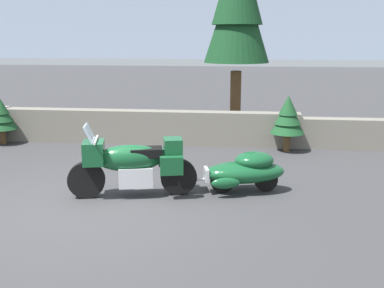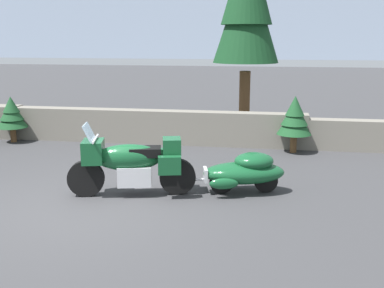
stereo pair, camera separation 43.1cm
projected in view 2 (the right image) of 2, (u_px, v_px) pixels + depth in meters
ground_plane at (87, 206)px, 8.08m from camera, size 80.00×80.00×0.00m
stone_guard_wall at (115, 126)px, 12.99m from camera, size 24.00×0.58×0.92m
distant_ridgeline at (259, 11)px, 97.73m from camera, size 240.00×80.00×16.00m
touring_motorcycle at (131, 162)px, 8.51m from camera, size 2.28×1.06×1.33m
car_shaped_trailer at (244, 171)px, 8.69m from camera, size 2.22×1.04×0.76m
pine_sapling_near at (12, 114)px, 12.86m from camera, size 0.82×0.82×1.25m
pine_sapling_farther at (295, 117)px, 11.66m from camera, size 0.85×0.85×1.42m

